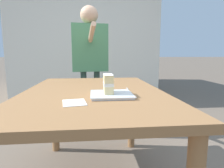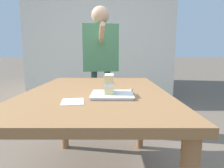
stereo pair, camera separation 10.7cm
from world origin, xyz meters
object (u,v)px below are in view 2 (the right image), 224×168
Objects in this scene: cake_slice at (109,84)px; dessert_fork at (131,91)px; diner_person at (101,50)px; patio_table at (97,104)px; dessert_plate at (112,95)px; paper_napkin at (73,102)px.

dessert_fork is at bearing -49.88° from cake_slice.
diner_person is (1.09, 0.26, 0.28)m from dessert_fork.
dessert_plate reaches higher than patio_table.
cake_slice is (-0.18, -0.09, 0.17)m from patio_table.
paper_napkin is at bearing 129.95° from cake_slice.
diner_person is (1.22, 0.14, 0.28)m from dessert_plate.
patio_table is at bearing 75.22° from dessert_fork.
paper_napkin reaches higher than patio_table.
patio_table is 0.88× the size of diner_person.
patio_table is 5.64× the size of dessert_plate.
dessert_fork is 1.16m from diner_person.
cake_slice reaches higher than paper_napkin.
dessert_fork is at bearing -49.97° from paper_napkin.
paper_napkin is at bearing 130.03° from dessert_fork.
cake_slice reaches higher than patio_table.
dessert_plate is at bearing -130.89° from cake_slice.
cake_slice is (0.01, 0.02, 0.06)m from dessert_plate.
dessert_plate is 1.90× the size of cake_slice.
cake_slice is at bearing -154.30° from patio_table.
diner_person is (1.36, -0.06, 0.28)m from paper_napkin.
diner_person is at bearing 6.42° from dessert_plate.
cake_slice is 0.08× the size of diner_person.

